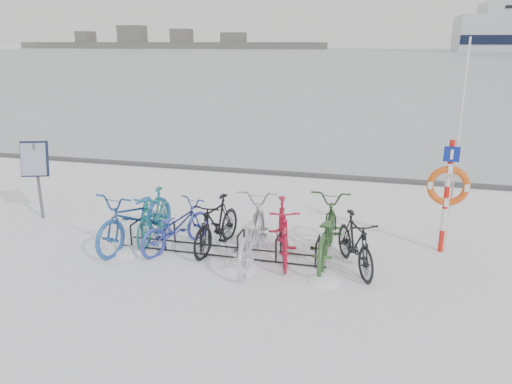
{
  "coord_description": "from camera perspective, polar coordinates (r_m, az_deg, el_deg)",
  "views": [
    {
      "loc": [
        2.83,
        -8.32,
        3.85
      ],
      "look_at": [
        0.49,
        0.6,
        1.06
      ],
      "focal_mm": 35.0,
      "sensor_mm": 36.0,
      "label": 1
    }
  ],
  "objects": [
    {
      "name": "quay_edge",
      "position": [
        14.98,
        3.32,
        2.12
      ],
      "size": [
        400.0,
        0.25,
        0.1
      ],
      "primitive_type": "cube",
      "color": "#3F3F42",
      "rests_on": "ground"
    },
    {
      "name": "lifebuoy_station",
      "position": [
        9.76,
        21.12,
        0.66
      ],
      "size": [
        0.76,
        0.22,
        3.93
      ],
      "color": "red",
      "rests_on": "ground"
    },
    {
      "name": "bike_6",
      "position": [
        9.2,
        8.04,
        -4.19
      ],
      "size": [
        0.78,
        2.19,
        1.15
      ],
      "primitive_type": "imported",
      "rotation": [
        0.0,
        0.0,
        3.15
      ],
      "color": "#2D5329",
      "rests_on": "ground"
    },
    {
      "name": "ground",
      "position": [
        9.59,
        -3.79,
        -6.86
      ],
      "size": [
        900.0,
        900.0,
        0.0
      ],
      "primitive_type": "plane",
      "color": "white",
      "rests_on": "ground"
    },
    {
      "name": "bike_0",
      "position": [
        10.04,
        -13.54,
        -2.55
      ],
      "size": [
        1.18,
        2.37,
        1.19
      ],
      "primitive_type": "imported",
      "rotation": [
        0.0,
        0.0,
        -0.18
      ],
      "color": "#21529C",
      "rests_on": "ground"
    },
    {
      "name": "bike_1",
      "position": [
        10.22,
        -11.54,
        -2.51
      ],
      "size": [
        0.58,
        1.76,
        1.04
      ],
      "primitive_type": "imported",
      "rotation": [
        0.0,
        0.0,
        0.05
      ],
      "color": "#166868",
      "rests_on": "ground"
    },
    {
      "name": "bike_rack",
      "position": [
        9.52,
        -3.81,
        -5.86
      ],
      "size": [
        4.0,
        0.48,
        0.46
      ],
      "color": "black",
      "rests_on": "ground"
    },
    {
      "name": "bike_4",
      "position": [
        9.0,
        -0.54,
        -4.38
      ],
      "size": [
        0.94,
        2.3,
        1.18
      ],
      "primitive_type": "imported",
      "rotation": [
        0.0,
        0.0,
        3.21
      ],
      "color": "#B1B4B8",
      "rests_on": "ground"
    },
    {
      "name": "info_board",
      "position": [
        11.98,
        -23.92,
        2.98
      ],
      "size": [
        0.63,
        0.4,
        1.77
      ],
      "rotation": [
        0.0,
        0.0,
        0.34
      ],
      "color": "#595B5E",
      "rests_on": "ground"
    },
    {
      "name": "bike_7",
      "position": [
        8.92,
        11.28,
        -5.51
      ],
      "size": [
        1.14,
        1.74,
        1.02
      ],
      "primitive_type": "imported",
      "rotation": [
        0.0,
        0.0,
        0.43
      ],
      "color": "black",
      "rests_on": "ground"
    },
    {
      "name": "bike_2",
      "position": [
        9.75,
        -9.13,
        -3.67
      ],
      "size": [
        1.26,
        1.89,
        0.94
      ],
      "primitive_type": "imported",
      "rotation": [
        0.0,
        0.0,
        2.75
      ],
      "color": "#2F3CA3",
      "rests_on": "ground"
    },
    {
      "name": "snow_drifts",
      "position": [
        9.12,
        -1.55,
        -8.13
      ],
      "size": [
        4.29,
        1.73,
        0.21
      ],
      "color": "white",
      "rests_on": "ground"
    },
    {
      "name": "shoreline",
      "position": [
        295.95,
        -10.7,
        16.34
      ],
      "size": [
        180.0,
        12.0,
        9.5
      ],
      "color": "#505050",
      "rests_on": "ground"
    },
    {
      "name": "bike_3",
      "position": [
        9.58,
        -4.53,
        -3.5
      ],
      "size": [
        0.78,
        1.81,
        1.05
      ],
      "primitive_type": "imported",
      "rotation": [
        0.0,
        0.0,
        -0.17
      ],
      "color": "black",
      "rests_on": "ground"
    },
    {
      "name": "ice_sheet",
      "position": [
        163.39,
        14.19,
        14.99
      ],
      "size": [
        400.0,
        298.0,
        0.02
      ],
      "primitive_type": "cube",
      "color": "#A0AFB5",
      "rests_on": "ground"
    },
    {
      "name": "bike_5",
      "position": [
        9.14,
        3.08,
        -4.26
      ],
      "size": [
        1.01,
        1.94,
        1.12
      ],
      "primitive_type": "imported",
      "rotation": [
        0.0,
        0.0,
        0.27
      ],
      "color": "#AE132D",
      "rests_on": "ground"
    }
  ]
}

